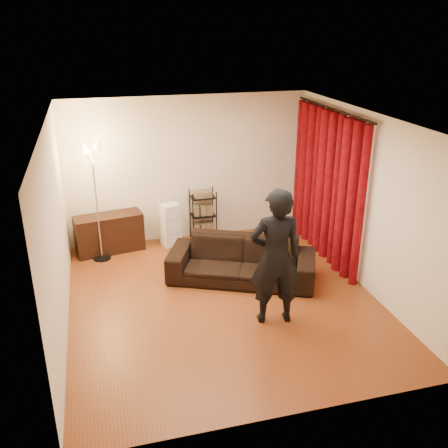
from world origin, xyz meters
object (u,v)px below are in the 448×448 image
object	(u,v)px
sofa	(242,261)
media_cabinet	(109,233)
wire_shelf	(203,215)
floor_lamp	(97,203)
person	(275,257)
storage_boxes	(171,225)

from	to	relation	value
sofa	media_cabinet	size ratio (longest dim) A/B	1.94
wire_shelf	floor_lamp	xyz separation A→B (m)	(-1.93, -0.39, 0.55)
media_cabinet	sofa	bearing A→B (deg)	-49.57
floor_lamp	person	bearing A→B (deg)	-49.15
media_cabinet	storage_boxes	distance (m)	1.12
sofa	floor_lamp	distance (m)	2.65
media_cabinet	storage_boxes	size ratio (longest dim) A/B	1.46
person	media_cabinet	distance (m)	3.63
person	wire_shelf	bearing A→B (deg)	-76.54
person	storage_boxes	size ratio (longest dim) A/B	2.38
floor_lamp	sofa	bearing A→B (deg)	-32.18
media_cabinet	storage_boxes	bearing A→B (deg)	-12.06
storage_boxes	floor_lamp	world-z (taller)	floor_lamp
media_cabinet	wire_shelf	xyz separation A→B (m)	(1.76, 0.09, 0.14)
person	wire_shelf	world-z (taller)	person
person	wire_shelf	distance (m)	3.05
person	floor_lamp	size ratio (longest dim) A/B	0.94
storage_boxes	wire_shelf	world-z (taller)	wire_shelf
person	sofa	bearing A→B (deg)	-78.65
sofa	person	bearing A→B (deg)	-61.67
media_cabinet	floor_lamp	xyz separation A→B (m)	(-0.17, -0.30, 0.69)
wire_shelf	storage_boxes	bearing A→B (deg)	-148.72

